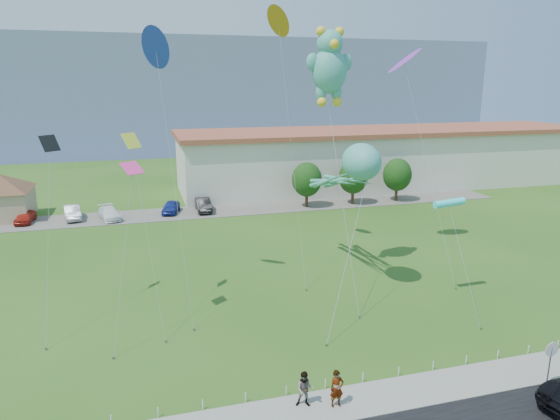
# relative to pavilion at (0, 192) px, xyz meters

# --- Properties ---
(ground) EXTENTS (160.00, 160.00, 0.00)m
(ground) POSITION_rel_pavilion_xyz_m (24.00, -38.00, -3.02)
(ground) COLOR #2B5217
(ground) RESTS_ON ground
(sidewalk) EXTENTS (80.00, 2.50, 0.10)m
(sidewalk) POSITION_rel_pavilion_xyz_m (24.00, -40.75, -2.97)
(sidewalk) COLOR gray
(sidewalk) RESTS_ON ground
(parking_strip) EXTENTS (70.00, 6.00, 0.06)m
(parking_strip) POSITION_rel_pavilion_xyz_m (24.00, -3.00, -2.99)
(parking_strip) COLOR #59544C
(parking_strip) RESTS_ON ground
(hill_ridge) EXTENTS (160.00, 50.00, 25.00)m
(hill_ridge) POSITION_rel_pavilion_xyz_m (24.00, 82.00, 9.48)
(hill_ridge) COLOR slate
(hill_ridge) RESTS_ON ground
(pavilion) EXTENTS (9.20, 9.20, 5.00)m
(pavilion) POSITION_rel_pavilion_xyz_m (0.00, 0.00, 0.00)
(pavilion) COLOR tan
(pavilion) RESTS_ON ground
(warehouse) EXTENTS (61.00, 15.00, 8.20)m
(warehouse) POSITION_rel_pavilion_xyz_m (50.00, 6.00, 1.10)
(warehouse) COLOR beige
(warehouse) RESTS_ON ground
(stop_sign) EXTENTS (0.80, 0.07, 2.50)m
(stop_sign) POSITION_rel_pavilion_xyz_m (33.50, -42.21, -1.15)
(stop_sign) COLOR slate
(stop_sign) RESTS_ON ground
(rope_fence) EXTENTS (26.05, 0.05, 0.50)m
(rope_fence) POSITION_rel_pavilion_xyz_m (24.00, -39.30, -2.77)
(rope_fence) COLOR white
(rope_fence) RESTS_ON ground
(tree_near) EXTENTS (3.60, 3.60, 5.47)m
(tree_near) POSITION_rel_pavilion_xyz_m (34.00, -4.00, 0.36)
(tree_near) COLOR #3F2B19
(tree_near) RESTS_ON ground
(tree_mid) EXTENTS (3.60, 3.60, 5.47)m
(tree_mid) POSITION_rel_pavilion_xyz_m (40.00, -4.00, 0.36)
(tree_mid) COLOR #3F2B19
(tree_mid) RESTS_ON ground
(tree_far) EXTENTS (3.60, 3.60, 5.47)m
(tree_far) POSITION_rel_pavilion_xyz_m (46.00, -4.00, 0.36)
(tree_far) COLOR #3F2B19
(tree_far) RESTS_ON ground
(pedestrian_left) EXTENTS (0.66, 0.44, 1.80)m
(pedestrian_left) POSITION_rel_pavilion_xyz_m (22.95, -40.84, -2.02)
(pedestrian_left) COLOR gray
(pedestrian_left) RESTS_ON sidewalk
(pedestrian_right) EXTENTS (1.00, 0.89, 1.72)m
(pedestrian_right) POSITION_rel_pavilion_xyz_m (21.55, -40.44, -2.07)
(pedestrian_right) COLOR gray
(pedestrian_right) RESTS_ON sidewalk
(parked_car_red) EXTENTS (1.89, 4.00, 1.32)m
(parked_car_red) POSITION_rel_pavilion_xyz_m (2.75, -2.54, -2.30)
(parked_car_red) COLOR #AF2215
(parked_car_red) RESTS_ON parking_strip
(parked_car_silver) EXTENTS (2.38, 4.72, 1.48)m
(parked_car_silver) POSITION_rel_pavilion_xyz_m (7.43, -2.36, -2.22)
(parked_car_silver) COLOR #B7B5BC
(parked_car_silver) RESTS_ON parking_strip
(parked_car_white) EXTENTS (2.91, 4.85, 1.32)m
(parked_car_white) POSITION_rel_pavilion_xyz_m (11.34, -3.48, -2.30)
(parked_car_white) COLOR white
(parked_car_white) RESTS_ON parking_strip
(parked_car_blue) EXTENTS (2.63, 4.29, 1.37)m
(parked_car_blue) POSITION_rel_pavilion_xyz_m (18.03, -2.54, -2.28)
(parked_car_blue) COLOR navy
(parked_car_blue) RESTS_ON parking_strip
(parked_car_black) EXTENTS (1.60, 4.59, 1.51)m
(parked_car_black) POSITION_rel_pavilion_xyz_m (21.71, -2.77, -2.21)
(parked_car_black) COLOR black
(parked_car_black) RESTS_ON parking_strip
(octopus_kite) EXTENTS (6.23, 14.41, 10.65)m
(octopus_kite) POSITION_rel_pavilion_xyz_m (29.41, -27.14, 5.46)
(octopus_kite) COLOR teal
(octopus_kite) RESTS_ON ground
(teddy_bear_kite) EXTENTS (3.42, 8.79, 18.37)m
(teddy_bear_kite) POSITION_rel_pavilion_xyz_m (28.30, -25.19, 12.78)
(teddy_bear_kite) COLOR teal
(teddy_bear_kite) RESTS_ON ground
(small_kite_black) EXTENTS (1.29, 6.41, 11.38)m
(small_kite_black) POSITION_rel_pavilion_xyz_m (9.61, -26.56, 6.69)
(small_kite_black) COLOR black
(small_kite_black) RESTS_ON ground
(small_kite_blue) EXTENTS (1.94, 7.55, 17.46)m
(small_kite_blue) POSITION_rel_pavilion_xyz_m (16.47, -24.93, 13.36)
(small_kite_blue) COLOR #223AC1
(small_kite_blue) RESTS_ON ground
(small_kite_cyan) EXTENTS (0.72, 6.04, 7.23)m
(small_kite_cyan) POSITION_rel_pavilion_xyz_m (34.69, -31.40, 3.72)
(small_kite_cyan) COLOR #35EDEF
(small_kite_cyan) RESTS_ON ground
(small_kite_yellow) EXTENTS (1.86, 6.30, 11.51)m
(small_kite_yellow) POSITION_rel_pavilion_xyz_m (14.67, -27.63, 6.80)
(small_kite_yellow) COLOR yellow
(small_kite_yellow) RESTS_ON ground
(small_kite_pink) EXTENTS (2.34, 4.59, 10.24)m
(small_kite_pink) POSITION_rel_pavilion_xyz_m (14.33, -30.17, 5.76)
(small_kite_pink) COLOR #F13590
(small_kite_pink) RESTS_ON ground
(small_kite_purple) EXTENTS (1.80, 9.92, 17.04)m
(small_kite_purple) POSITION_rel_pavilion_xyz_m (36.35, -21.53, 12.94)
(small_kite_purple) COLOR purple
(small_kite_purple) RESTS_ON ground
(small_kite_orange) EXTENTS (1.80, 9.34, 19.99)m
(small_kite_orange) POSITION_rel_pavilion_xyz_m (26.23, -19.42, 15.76)
(small_kite_orange) COLOR orange
(small_kite_orange) RESTS_ON ground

